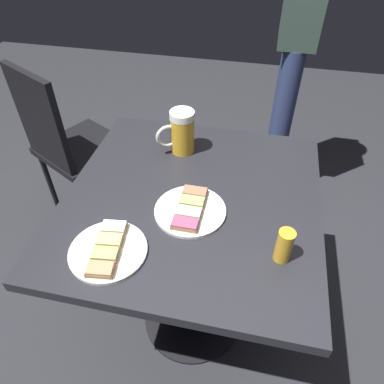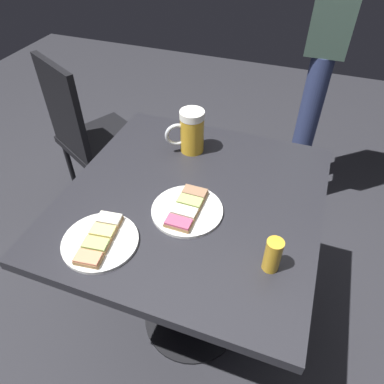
% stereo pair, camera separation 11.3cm
% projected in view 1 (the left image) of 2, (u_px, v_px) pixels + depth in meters
% --- Properties ---
extents(ground_plane, '(6.00, 6.00, 0.00)m').
position_uv_depth(ground_plane, '(192.00, 317.00, 1.67)').
color(ground_plane, '#28282D').
extents(cafe_table, '(0.84, 0.82, 0.78)m').
position_uv_depth(cafe_table, '(192.00, 228.00, 1.25)').
color(cafe_table, black).
rests_on(cafe_table, ground_plane).
extents(plate_near, '(0.22, 0.22, 0.03)m').
position_uv_depth(plate_near, '(108.00, 250.00, 0.97)').
color(plate_near, white).
rests_on(plate_near, cafe_table).
extents(plate_far, '(0.22, 0.22, 0.03)m').
position_uv_depth(plate_far, '(190.00, 209.00, 1.09)').
color(plate_far, white).
rests_on(plate_far, cafe_table).
extents(beer_mug, '(0.10, 0.13, 0.16)m').
position_uv_depth(beer_mug, '(181.00, 132.00, 1.28)').
color(beer_mug, gold).
rests_on(beer_mug, cafe_table).
extents(beer_glass_small, '(0.04, 0.04, 0.10)m').
position_uv_depth(beer_glass_small, '(284.00, 246.00, 0.93)').
color(beer_glass_small, gold).
rests_on(beer_glass_small, cafe_table).
extents(cafe_chair, '(0.51, 0.51, 0.95)m').
position_uv_depth(cafe_chair, '(68.00, 143.00, 1.77)').
color(cafe_chair, black).
rests_on(cafe_chair, ground_plane).
extents(patron_standing, '(0.33, 0.19, 1.70)m').
position_uv_depth(patron_standing, '(299.00, 26.00, 1.73)').
color(patron_standing, navy).
rests_on(patron_standing, ground_plane).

